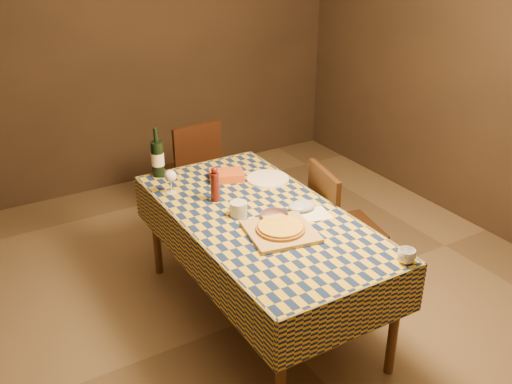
% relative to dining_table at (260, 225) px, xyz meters
% --- Properties ---
extents(room, '(5.00, 5.10, 2.70)m').
position_rel_dining_table_xyz_m(room, '(0.00, 0.00, 0.66)').
color(room, brown).
rests_on(room, ground).
extents(dining_table, '(0.94, 1.84, 0.77)m').
position_rel_dining_table_xyz_m(dining_table, '(0.00, 0.00, 0.00)').
color(dining_table, brown).
rests_on(dining_table, ground).
extents(cutting_board, '(0.43, 0.43, 0.02)m').
position_rel_dining_table_xyz_m(cutting_board, '(-0.02, -0.26, 0.09)').
color(cutting_board, tan).
rests_on(cutting_board, dining_table).
extents(pizza, '(0.38, 0.38, 0.03)m').
position_rel_dining_table_xyz_m(pizza, '(-0.02, -0.26, 0.11)').
color(pizza, '#8E5717').
rests_on(pizza, cutting_board).
extents(pepper_mill, '(0.07, 0.07, 0.23)m').
position_rel_dining_table_xyz_m(pepper_mill, '(-0.15, 0.30, 0.19)').
color(pepper_mill, '#491211').
rests_on(pepper_mill, dining_table).
extents(bowl, '(0.22, 0.22, 0.05)m').
position_rel_dining_table_xyz_m(bowl, '(0.03, -0.12, 0.10)').
color(bowl, '#644654').
rests_on(bowl, dining_table).
extents(wine_glass, '(0.08, 0.08, 0.16)m').
position_rel_dining_table_xyz_m(wine_glass, '(-0.35, 0.55, 0.19)').
color(wine_glass, white).
rests_on(wine_glass, dining_table).
extents(wine_bottle, '(0.11, 0.11, 0.35)m').
position_rel_dining_table_xyz_m(wine_bottle, '(-0.31, 0.86, 0.21)').
color(wine_bottle, black).
rests_on(wine_bottle, dining_table).
extents(deli_tub, '(0.12, 0.12, 0.09)m').
position_rel_dining_table_xyz_m(deli_tub, '(-0.12, 0.05, 0.12)').
color(deli_tub, silver).
rests_on(deli_tub, dining_table).
extents(takeout_container, '(0.27, 0.23, 0.06)m').
position_rel_dining_table_xyz_m(takeout_container, '(0.07, 0.56, 0.10)').
color(takeout_container, '#BF4C19').
rests_on(takeout_container, dining_table).
extents(white_plate, '(0.37, 0.37, 0.02)m').
position_rel_dining_table_xyz_m(white_plate, '(0.30, 0.40, 0.08)').
color(white_plate, white).
rests_on(white_plate, dining_table).
extents(tumbler, '(0.10, 0.10, 0.08)m').
position_rel_dining_table_xyz_m(tumbler, '(0.38, -0.85, 0.11)').
color(tumbler, white).
rests_on(tumbler, dining_table).
extents(flour_patch, '(0.26, 0.22, 0.00)m').
position_rel_dining_table_xyz_m(flour_patch, '(0.26, -0.16, 0.08)').
color(flour_patch, white).
rests_on(flour_patch, dining_table).
extents(flour_bag, '(0.22, 0.19, 0.05)m').
position_rel_dining_table_xyz_m(flour_bag, '(0.25, -0.08, 0.10)').
color(flour_bag, '#9EAACA').
rests_on(flour_bag, dining_table).
extents(chair_far, '(0.44, 0.45, 0.93)m').
position_rel_dining_table_xyz_m(chair_far, '(0.18, 1.39, -0.17)').
color(chair_far, black).
rests_on(chair_far, ground).
extents(chair_right, '(0.50, 0.50, 0.93)m').
position_rel_dining_table_xyz_m(chair_right, '(0.63, 0.02, -0.17)').
color(chair_right, black).
rests_on(chair_right, ground).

